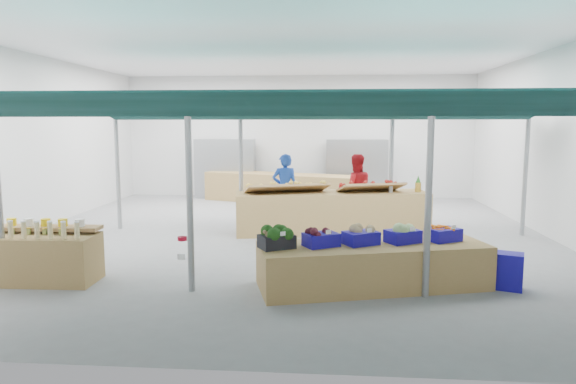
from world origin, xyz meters
name	(u,v)px	position (x,y,z in m)	size (l,w,h in m)	color
floor	(281,236)	(0.00, 0.00, 0.00)	(13.00, 13.00, 0.00)	slate
hall	(286,119)	(0.00, 1.44, 2.65)	(13.00, 13.00, 13.00)	silver
pole_grid	(312,162)	(0.75, -1.75, 1.81)	(10.00, 4.60, 3.00)	gray
awnings	(312,110)	(0.75, -1.75, 2.78)	(9.50, 7.08, 0.30)	#092927
back_shelving_left	(225,169)	(-2.50, 6.00, 1.00)	(2.00, 0.50, 2.00)	#B23F33
back_shelving_right	(356,170)	(2.00, 6.00, 1.00)	(2.00, 0.50, 2.00)	#B23F33
bottle_shelf	(43,256)	(-3.50, -3.72, 0.42)	(1.74, 1.10, 1.05)	olive
veg_counter	(372,265)	(1.76, -3.57, 0.34)	(3.51, 1.17, 0.68)	olive
fruit_counter	(332,212)	(1.15, 0.46, 0.48)	(4.45, 1.06, 0.95)	olive
far_counter	(282,188)	(-0.46, 5.03, 0.47)	(5.23, 1.05, 0.94)	olive
crate_stack	(507,271)	(3.81, -3.52, 0.28)	(0.47, 0.33, 0.56)	#140D8D
vendor_left	(285,189)	(-0.05, 1.56, 0.89)	(0.65, 0.43, 1.78)	#183C9E
vendor_right	(356,189)	(1.75, 1.56, 0.89)	(0.87, 0.67, 1.78)	#B4161E
crate_broccoli	(277,238)	(0.30, -3.96, 0.84)	(0.61, 0.55, 0.35)	black
crate_beets	(321,237)	(0.96, -3.79, 0.82)	(0.61, 0.55, 0.29)	#140D8D
crate_celeriac	(361,235)	(1.57, -3.62, 0.83)	(0.61, 0.55, 0.31)	#140D8D
crate_cabbage	(403,233)	(2.23, -3.45, 0.84)	(0.61, 0.55, 0.35)	#140D8D
crate_carrots	(443,234)	(2.89, -3.27, 0.79)	(0.61, 0.55, 0.29)	#140D8D
sparrow	(267,234)	(0.18, -4.12, 0.93)	(0.12, 0.09, 0.11)	brown
pole_ribbon	(182,240)	(-0.76, -5.27, 1.08)	(0.12, 0.12, 0.28)	#B20B21
apple_heap_yellow	(287,186)	(0.12, 0.19, 1.12)	(2.02, 1.27, 0.27)	#997247
apple_heap_red	(371,185)	(2.06, 0.50, 1.12)	(1.64, 1.14, 0.27)	#997247
pineapple	(418,184)	(3.15, 0.68, 1.14)	(0.14, 0.14, 0.39)	#8C6019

